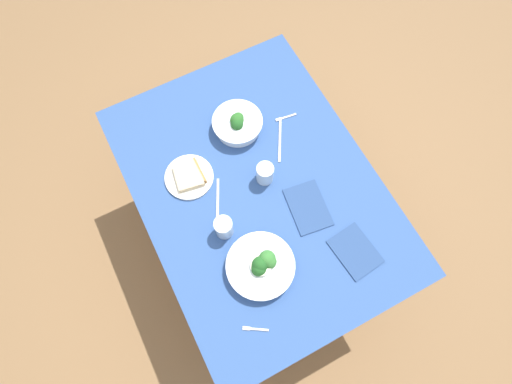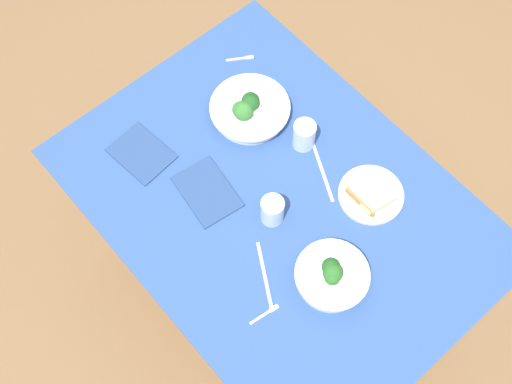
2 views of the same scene
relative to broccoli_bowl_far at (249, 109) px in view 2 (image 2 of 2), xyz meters
name	(u,v)px [view 2 (image 2 of 2)]	position (x,y,z in m)	size (l,w,h in m)	color
ground_plane	(272,277)	(0.29, -0.14, -0.75)	(6.00, 6.00, 0.00)	brown
dining_table	(277,217)	(0.29, -0.14, -0.15)	(1.29, 0.94, 0.72)	#2D4C84
broccoli_bowl_far	(249,109)	(0.00, 0.00, 0.00)	(0.26, 0.26, 0.09)	white
broccoli_bowl_near	(332,276)	(0.58, -0.19, 0.00)	(0.21, 0.21, 0.10)	white
bread_side_plate	(371,194)	(0.46, 0.09, -0.02)	(0.20, 0.20, 0.04)	silver
water_glass_center	(304,135)	(0.19, 0.06, 0.02)	(0.07, 0.07, 0.10)	silver
water_glass_side	(272,210)	(0.32, -0.18, 0.01)	(0.07, 0.07, 0.10)	silver
fork_by_far_bowl	(266,314)	(0.53, -0.40, -0.03)	(0.02, 0.10, 0.00)	#B7B7BC
fork_by_near_bowl	(241,59)	(-0.19, 0.13, -0.03)	(0.06, 0.09, 0.00)	#B7B7BC
table_knife_left	(265,275)	(0.44, -0.32, -0.03)	(0.20, 0.01, 0.00)	#B7B7BC
table_knife_right	(322,171)	(0.31, 0.04, -0.03)	(0.22, 0.01, 0.00)	#B7B7BC
napkin_folded_upper	(207,191)	(0.13, -0.28, -0.03)	(0.21, 0.14, 0.01)	navy
napkin_folded_lower	(142,153)	(-0.11, -0.35, -0.03)	(0.19, 0.14, 0.01)	navy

